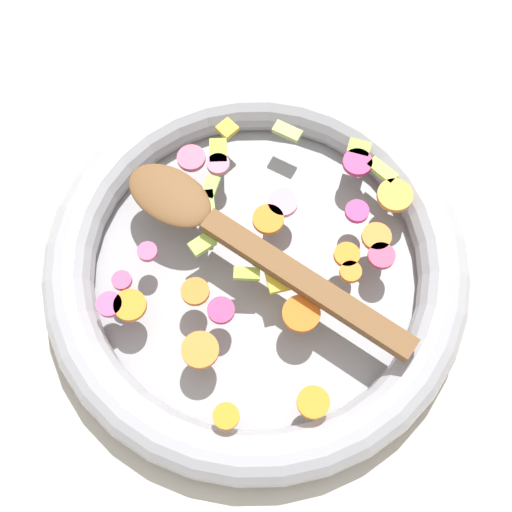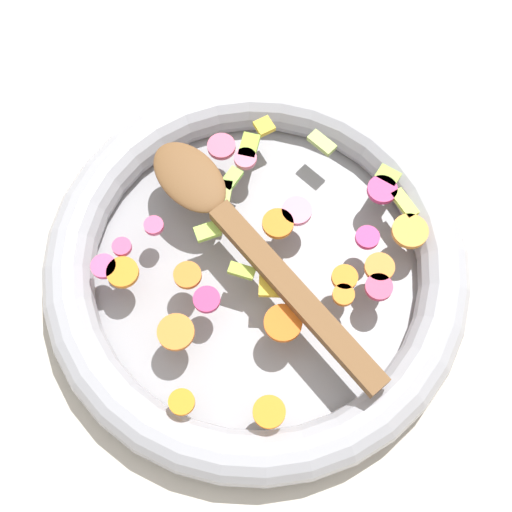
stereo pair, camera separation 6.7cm
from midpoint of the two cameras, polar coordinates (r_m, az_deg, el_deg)
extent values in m
plane|color=beige|center=(0.72, 2.66, -1.82)|extent=(4.00, 4.00, 0.00)
cylinder|color=gray|center=(0.71, 2.68, -1.65)|extent=(0.37, 0.37, 0.01)
torus|color=#9E9EA5|center=(0.70, 2.75, -1.11)|extent=(0.42, 0.42, 0.05)
cylinder|color=orange|center=(0.67, -7.84, -1.66)|extent=(0.04, 0.04, 0.01)
cylinder|color=orange|center=(0.63, -2.91, -11.99)|extent=(0.03, 0.03, 0.01)
cylinder|color=orange|center=(0.67, 9.95, -2.07)|extent=(0.03, 0.03, 0.01)
cylinder|color=orange|center=(0.65, 5.13, -5.74)|extent=(0.04, 0.04, 0.01)
cylinder|color=orange|center=(0.68, 12.64, -1.24)|extent=(0.04, 0.04, 0.01)
cylinder|color=orange|center=(0.66, -2.65, -1.91)|extent=(0.03, 0.03, 0.01)
cylinder|color=orange|center=(0.63, 4.16, -12.74)|extent=(0.03, 0.03, 0.01)
cylinder|color=orange|center=(0.67, 9.88, -3.46)|extent=(0.02, 0.02, 0.01)
cylinder|color=orange|center=(0.68, 4.56, 2.25)|extent=(0.04, 0.04, 0.01)
cylinder|color=orange|center=(0.65, -3.49, -6.48)|extent=(0.05, 0.05, 0.01)
cylinder|color=orange|center=(0.70, 14.91, 1.60)|extent=(0.05, 0.05, 0.01)
cube|color=#94D150|center=(0.70, 0.73, 5.86)|extent=(0.03, 0.02, 0.01)
cube|color=#BBD74F|center=(0.71, 14.45, 3.75)|extent=(0.02, 0.03, 0.01)
cube|color=#90B343|center=(0.72, 13.14, 5.94)|extent=(0.03, 0.03, 0.01)
cube|color=#ACC663|center=(0.73, 7.94, 8.66)|extent=(0.02, 0.03, 0.01)
cube|color=#90B437|center=(0.72, 2.12, 8.48)|extent=(0.03, 0.03, 0.01)
cube|color=#A1BE3E|center=(0.66, 1.72, -1.56)|extent=(0.03, 0.03, 0.01)
cube|color=#AAC961|center=(0.70, 0.15, 4.66)|extent=(0.02, 0.03, 0.01)
cube|color=#A7D34E|center=(0.68, -1.09, 1.64)|extent=(0.03, 0.02, 0.01)
cylinder|color=#DD5675|center=(0.72, -0.12, 8.44)|extent=(0.03, 0.03, 0.01)
cylinder|color=#C7365A|center=(0.67, 12.62, -2.81)|extent=(0.03, 0.03, 0.01)
cylinder|color=#D44876|center=(0.68, -7.94, 0.38)|extent=(0.03, 0.03, 0.01)
cylinder|color=#DA6783|center=(0.72, 1.84, 7.48)|extent=(0.03, 0.03, 0.01)
cylinder|color=#E24D7B|center=(0.68, -5.43, 2.09)|extent=(0.02, 0.02, 0.01)
cylinder|color=#E14E84|center=(0.67, -9.35, -1.18)|extent=(0.03, 0.03, 0.01)
cylinder|color=#CB3067|center=(0.65, -1.05, -3.88)|extent=(0.03, 0.03, 0.01)
cylinder|color=pink|center=(0.69, 6.05, 3.27)|extent=(0.03, 0.03, 0.01)
cylinder|color=#C72F6A|center=(0.72, 12.72, 4.87)|extent=(0.04, 0.04, 0.01)
cylinder|color=#D72C6E|center=(0.69, 11.66, 1.12)|extent=(0.03, 0.03, 0.01)
cube|color=gold|center=(0.74, 3.31, 10.03)|extent=(0.02, 0.02, 0.01)
cube|color=yellow|center=(0.66, 4.40, -2.55)|extent=(0.03, 0.03, 0.01)
cube|color=brown|center=(0.65, 6.14, -3.47)|extent=(0.08, 0.22, 0.01)
ellipsoid|color=brown|center=(0.69, -2.60, 6.01)|extent=(0.08, 0.10, 0.01)
camera|label=1|loc=(0.03, -87.12, 7.11)|focal=50.00mm
camera|label=2|loc=(0.03, 92.88, -7.11)|focal=50.00mm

